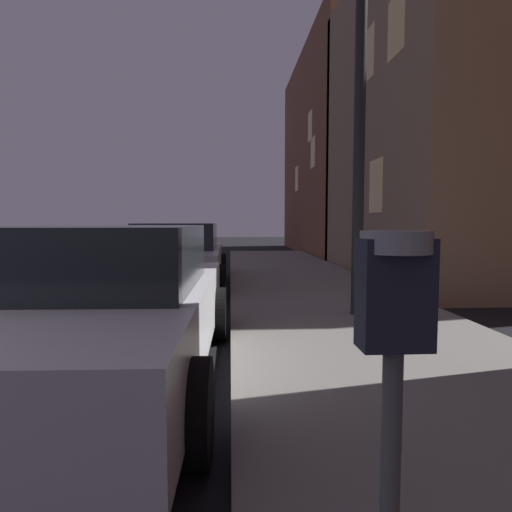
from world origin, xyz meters
TOP-DOWN VIEW (x-y plane):
  - parking_meter at (4.44, -0.60)m, footprint 0.19×0.19m
  - car_white at (2.85, 2.25)m, footprint 2.20×4.58m
  - car_silver at (2.85, 8.03)m, footprint 2.11×4.50m
  - street_lamp at (5.79, 4.38)m, footprint 0.44×0.44m
  - building_mid at (10.61, 9.44)m, footprint 6.64×8.00m
  - building_far at (11.49, 19.03)m, footprint 8.39×11.89m

SIDE VIEW (x-z plane):
  - car_white at x=2.85m, z-range -0.01..1.42m
  - car_silver at x=2.85m, z-range 0.00..1.43m
  - parking_meter at x=4.44m, z-range 0.49..1.78m
  - street_lamp at x=5.79m, z-range 1.02..6.24m
  - building_mid at x=10.61m, z-range 0.00..8.14m
  - building_far at x=11.49m, z-range 0.00..9.24m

